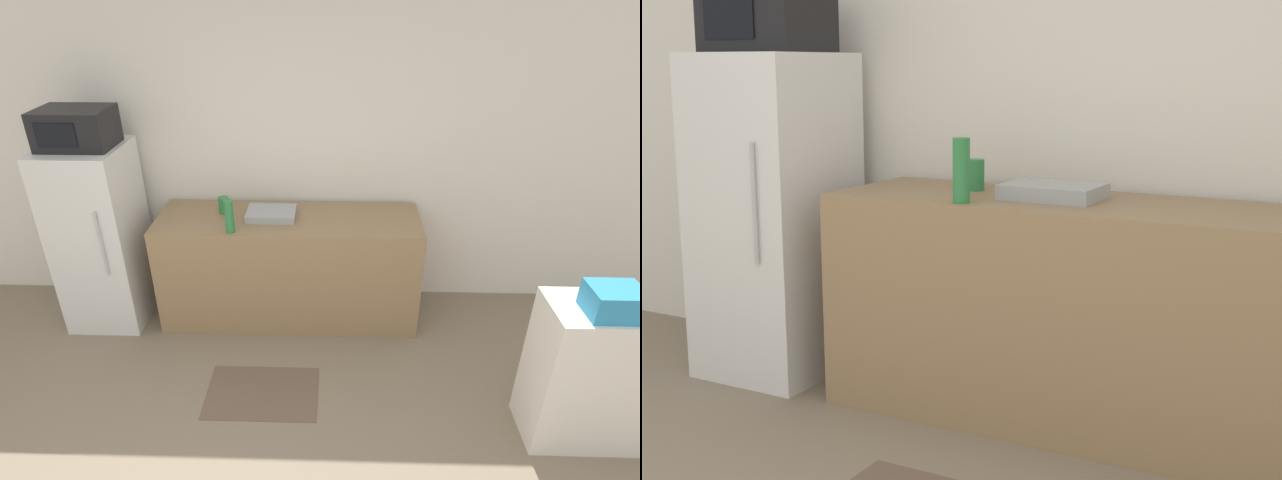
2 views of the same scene
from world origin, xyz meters
TOP-DOWN VIEW (x-y plane):
  - wall_back at (0.00, 2.73)m, footprint 8.00×0.06m
  - refrigerator at (-1.24, 2.30)m, footprint 0.59×0.64m
  - microwave at (-1.24, 2.30)m, footprint 0.51×0.39m
  - counter at (0.26, 2.35)m, footprint 2.07×0.64m
  - sink_basin at (0.12, 2.36)m, footprint 0.38×0.28m
  - bottle_tall at (-0.15, 2.10)m, footprint 0.07×0.07m
  - bottle_short at (-0.26, 2.43)m, footprint 0.08×0.08m

SIDE VIEW (x-z plane):
  - counter at x=0.26m, z-range 0.00..0.91m
  - refrigerator at x=-1.24m, z-range 0.00..1.49m
  - sink_basin at x=0.12m, z-range 0.91..0.97m
  - bottle_short at x=-0.26m, z-range 0.91..1.04m
  - bottle_tall at x=-0.15m, z-range 0.91..1.16m
  - wall_back at x=0.00m, z-range 0.00..2.60m
  - microwave at x=-1.24m, z-range 1.49..1.77m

